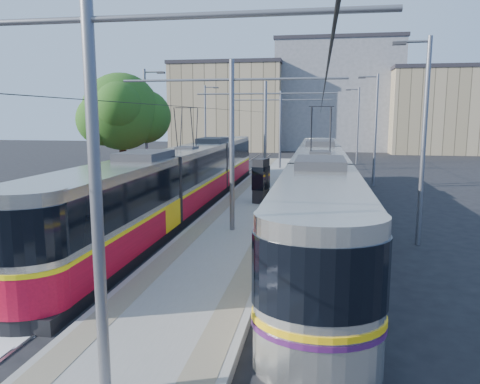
# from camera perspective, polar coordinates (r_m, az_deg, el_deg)

# --- Properties ---
(ground) EXTENTS (160.00, 160.00, 0.00)m
(ground) POSITION_cam_1_polar(r_m,az_deg,el_deg) (12.56, -7.86, -14.56)
(ground) COLOR black
(ground) RESTS_ON ground
(platform) EXTENTS (4.00, 50.00, 0.30)m
(platform) POSITION_cam_1_polar(r_m,az_deg,el_deg) (28.59, 2.34, -0.64)
(platform) COLOR gray
(platform) RESTS_ON ground
(tactile_strip_left) EXTENTS (0.70, 50.00, 0.01)m
(tactile_strip_left) POSITION_cam_1_polar(r_m,az_deg,el_deg) (28.78, -0.52, -0.25)
(tactile_strip_left) COLOR gray
(tactile_strip_left) RESTS_ON platform
(tactile_strip_right) EXTENTS (0.70, 50.00, 0.01)m
(tactile_strip_right) POSITION_cam_1_polar(r_m,az_deg,el_deg) (28.42, 5.24, -0.41)
(tactile_strip_right) COLOR gray
(tactile_strip_right) RESTS_ON platform
(rails) EXTENTS (8.71, 70.00, 0.03)m
(rails) POSITION_cam_1_polar(r_m,az_deg,el_deg) (28.61, 2.34, -0.91)
(rails) COLOR gray
(rails) RESTS_ON ground
(tram_left) EXTENTS (2.43, 31.47, 5.50)m
(tram_left) POSITION_cam_1_polar(r_m,az_deg,el_deg) (25.99, -6.43, 1.78)
(tram_left) COLOR black
(tram_left) RESTS_ON ground
(tram_right) EXTENTS (2.43, 31.10, 5.50)m
(tram_right) POSITION_cam_1_polar(r_m,az_deg,el_deg) (22.99, 9.66, 1.12)
(tram_right) COLOR black
(tram_right) RESTS_ON ground
(catenary) EXTENTS (9.20, 70.00, 7.00)m
(catenary) POSITION_cam_1_polar(r_m,az_deg,el_deg) (25.35, 1.58, 8.04)
(catenary) COLOR slate
(catenary) RESTS_ON platform
(street_lamps) EXTENTS (15.18, 38.22, 8.00)m
(street_lamps) POSITION_cam_1_polar(r_m,az_deg,el_deg) (32.15, 3.30, 7.67)
(street_lamps) COLOR slate
(street_lamps) RESTS_ON ground
(shelter) EXTENTS (0.92, 1.23, 2.44)m
(shelter) POSITION_cam_1_polar(r_m,az_deg,el_deg) (25.90, 2.57, 1.52)
(shelter) COLOR black
(shelter) RESTS_ON platform
(tree) EXTENTS (5.33, 4.93, 7.74)m
(tree) POSITION_cam_1_polar(r_m,az_deg,el_deg) (30.90, -13.56, 9.32)
(tree) COLOR #382314
(tree) RESTS_ON ground
(building_left) EXTENTS (16.32, 12.24, 12.82)m
(building_left) POSITION_cam_1_polar(r_m,az_deg,el_deg) (72.24, -1.24, 10.32)
(building_left) COLOR tan
(building_left) RESTS_ON ground
(building_centre) EXTENTS (18.36, 14.28, 16.20)m
(building_centre) POSITION_cam_1_polar(r_m,az_deg,el_deg) (75.05, 11.69, 11.38)
(building_centre) COLOR gray
(building_centre) RESTS_ON ground
(building_right) EXTENTS (14.28, 10.20, 11.63)m
(building_right) POSITION_cam_1_polar(r_m,az_deg,el_deg) (70.89, 23.33, 9.12)
(building_right) COLOR tan
(building_right) RESTS_ON ground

